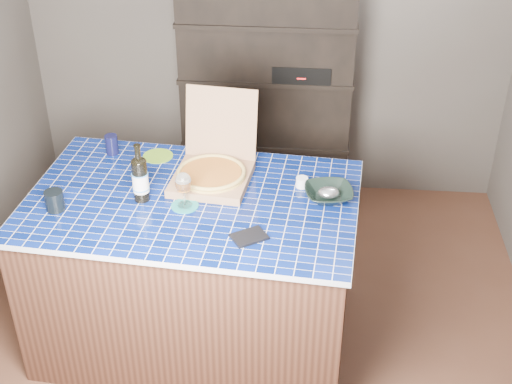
# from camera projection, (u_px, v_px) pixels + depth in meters

# --- Properties ---
(room) EXTENTS (3.50, 3.50, 3.50)m
(room) POSITION_uv_depth(u_px,v_px,m) (245.00, 155.00, 3.65)
(room) COLOR brown
(room) RESTS_ON ground
(shelving_unit) EXTENTS (1.20, 0.41, 1.80)m
(shelving_unit) POSITION_uv_depth(u_px,v_px,m) (267.00, 93.00, 5.13)
(shelving_unit) COLOR black
(shelving_unit) RESTS_ON floor
(kitchen_island) EXTENTS (1.86, 1.27, 0.97)m
(kitchen_island) POSITION_uv_depth(u_px,v_px,m) (196.00, 269.00, 4.08)
(kitchen_island) COLOR #47281C
(kitchen_island) RESTS_ON floor
(pizza_box) EXTENTS (0.47, 0.55, 0.45)m
(pizza_box) POSITION_uv_depth(u_px,v_px,m) (212.00, 170.00, 3.94)
(pizza_box) COLOR #99724F
(pizza_box) RESTS_ON kitchen_island
(mead_bottle) EXTENTS (0.09, 0.09, 0.33)m
(mead_bottle) POSITION_uv_depth(u_px,v_px,m) (140.00, 178.00, 3.74)
(mead_bottle) COLOR black
(mead_bottle) RESTS_ON kitchen_island
(teal_trivet) EXTENTS (0.15, 0.15, 0.01)m
(teal_trivet) POSITION_uv_depth(u_px,v_px,m) (185.00, 206.00, 3.75)
(teal_trivet) COLOR #167775
(teal_trivet) RESTS_ON kitchen_island
(wine_glass) EXTENTS (0.09, 0.09, 0.20)m
(wine_glass) POSITION_uv_depth(u_px,v_px,m) (183.00, 184.00, 3.68)
(wine_glass) COLOR white
(wine_glass) RESTS_ON teal_trivet
(tumbler) EXTENTS (0.10, 0.10, 0.11)m
(tumbler) POSITION_uv_depth(u_px,v_px,m) (55.00, 201.00, 3.70)
(tumbler) COLOR black
(tumbler) RESTS_ON kitchen_island
(dvd_case) EXTENTS (0.21, 0.19, 0.01)m
(dvd_case) POSITION_uv_depth(u_px,v_px,m) (249.00, 237.00, 3.51)
(dvd_case) COLOR black
(dvd_case) RESTS_ON kitchen_island
(bowl) EXTENTS (0.30, 0.30, 0.06)m
(bowl) POSITION_uv_depth(u_px,v_px,m) (329.00, 194.00, 3.80)
(bowl) COLOR black
(bowl) RESTS_ON kitchen_island
(foil_contents) EXTENTS (0.12, 0.10, 0.05)m
(foil_contents) POSITION_uv_depth(u_px,v_px,m) (329.00, 192.00, 3.79)
(foil_contents) COLOR silver
(foil_contents) RESTS_ON bowl
(white_jar) EXTENTS (0.07, 0.07, 0.06)m
(white_jar) POSITION_uv_depth(u_px,v_px,m) (302.00, 182.00, 3.90)
(white_jar) COLOR white
(white_jar) RESTS_ON kitchen_island
(navy_cup) EXTENTS (0.07, 0.07, 0.12)m
(navy_cup) POSITION_uv_depth(u_px,v_px,m) (112.00, 145.00, 4.20)
(navy_cup) COLOR black
(navy_cup) RESTS_ON kitchen_island
(green_trivet) EXTENTS (0.18, 0.18, 0.01)m
(green_trivet) POSITION_uv_depth(u_px,v_px,m) (158.00, 156.00, 4.20)
(green_trivet) COLOR #70A924
(green_trivet) RESTS_ON kitchen_island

